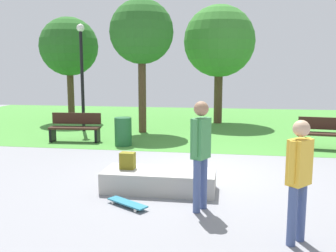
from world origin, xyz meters
name	(u,v)px	position (x,y,z in m)	size (l,w,h in m)	color
ground_plane	(198,171)	(0.00, 0.00, 0.00)	(28.00, 28.00, 0.00)	gray
grass_lawn	(212,122)	(0.00, 7.92, 0.00)	(26.60, 12.16, 0.01)	#478C38
concrete_ledge	(159,181)	(-0.63, -1.46, 0.20)	(2.13, 0.85, 0.39)	#A8A59E
backpack_on_ledge	(128,161)	(-1.26, -1.42, 0.55)	(0.28, 0.20, 0.32)	olive
skater_performing_trick	(201,147)	(0.21, -2.35, 1.06)	(0.32, 0.39, 1.80)	#3F5184
skater_watching	(299,173)	(1.56, -3.31, 0.97)	(0.36, 0.37, 1.66)	#3F5184
skateboard_by_ledge	(127,203)	(-1.01, -2.39, 0.06)	(0.78, 0.60, 0.08)	teal
park_bench_near_lamppost	(75,127)	(-4.17, 2.93, 0.48)	(1.63, 0.57, 0.91)	#331E14
park_bench_far_left	(327,133)	(3.50, 2.97, 0.48)	(1.64, 0.66, 0.91)	#331E14
tree_leaning_ash	(69,47)	(-6.26, 7.45, 3.26)	(2.53, 2.53, 4.55)	#4C3823
tree_tall_oak	(142,33)	(-2.44, 5.01, 3.58)	(2.28, 2.28, 4.76)	#4C3823
tree_slender_maple	(219,42)	(0.23, 7.84, 3.43)	(2.99, 2.99, 4.95)	#4C3823
lamp_post	(82,66)	(-4.67, 4.89, 2.40)	(0.28, 0.28, 3.91)	black
trash_bin	(123,132)	(-2.48, 2.54, 0.43)	(0.51, 0.51, 0.86)	#1E592D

